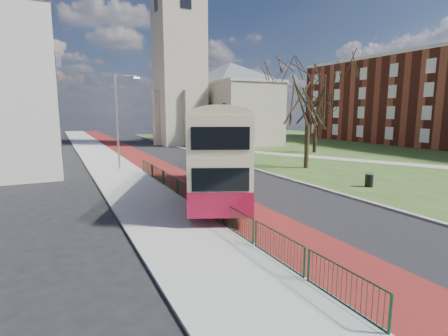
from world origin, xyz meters
TOP-DOWN VIEW (x-y plane):
  - ground at (0.00, 0.00)m, footprint 160.00×160.00m
  - road_carriageway at (1.50, 20.00)m, footprint 9.00×120.00m
  - bus_lane at (-1.20, 20.00)m, footprint 3.40×120.00m
  - pavement_west at (-5.00, 20.00)m, footprint 4.00×120.00m
  - kerb_west at (-3.00, 20.00)m, footprint 0.25×120.00m
  - kerb_east at (6.10, 22.00)m, footprint 0.25×80.00m
  - grass_green at (26.00, 22.00)m, footprint 40.00×80.00m
  - footpath at (20.00, 10.00)m, footprint 18.84×32.82m
  - pedestrian_railing at (-2.95, 4.00)m, footprint 0.07×24.00m
  - gothic_church at (12.56, 38.00)m, footprint 16.38×18.00m
  - brick_terrace at (40.00, 20.00)m, footprint 10.30×44.30m
  - street_block_far at (-14.00, 38.00)m, footprint 10.30×16.30m
  - streetlamp at (-4.35, 18.00)m, footprint 2.13×0.18m
  - bus at (-0.77, 5.74)m, footprint 7.65×12.39m
  - winter_tree_near at (10.72, 11.72)m, footprint 7.33×7.33m
  - winter_tree_far at (19.17, 20.54)m, footprint 5.49×5.49m
  - litter_bin at (9.41, 3.56)m, footprint 0.59×0.59m

SIDE VIEW (x-z plane):
  - ground at x=0.00m, z-range 0.00..0.00m
  - road_carriageway at x=1.50m, z-range 0.00..0.01m
  - bus_lane at x=-1.20m, z-range 0.00..0.01m
  - grass_green at x=26.00m, z-range 0.00..0.04m
  - footpath at x=20.00m, z-range 0.04..0.07m
  - pavement_west at x=-5.00m, z-range 0.00..0.12m
  - kerb_west at x=-3.00m, z-range 0.00..0.13m
  - kerb_east at x=6.10m, z-range 0.00..0.13m
  - litter_bin at x=9.41m, z-range 0.04..0.95m
  - pedestrian_railing at x=-2.95m, z-range -0.01..1.11m
  - bus at x=-0.77m, z-range 0.36..5.51m
  - streetlamp at x=-4.35m, z-range 0.59..8.59m
  - winter_tree_far at x=19.17m, z-range 1.44..8.75m
  - street_block_far at x=-14.00m, z-range 0.01..11.51m
  - brick_terrace at x=40.00m, z-range 0.01..13.51m
  - winter_tree_near at x=10.72m, z-range 1.97..11.94m
  - gothic_church at x=12.56m, z-range -6.87..33.13m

